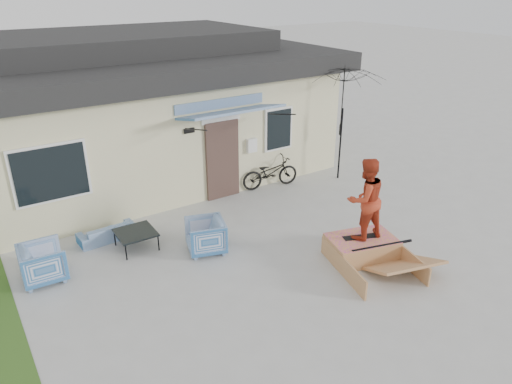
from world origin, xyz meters
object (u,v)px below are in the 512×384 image
skateboard (361,236)px  coffee_table (136,240)px  armchair_right (206,234)px  skater (365,198)px  loveseat (107,230)px  armchair_left (43,261)px  skate_ramp (361,248)px  patio_umbrella (342,120)px  bicycle (270,169)px

skateboard → coffee_table: bearing=163.5°
armchair_right → skater: skater is taller
loveseat → armchair_left: bearing=27.3°
skate_ramp → patio_umbrella: bearing=68.7°
armchair_right → patio_umbrella: 5.61m
loveseat → skater: 5.72m
bicycle → skater: bearing=-178.1°
skate_ramp → skateboard: size_ratio=2.34×
bicycle → patio_umbrella: 2.46m
skateboard → skater: (0.00, 0.00, 0.89)m
skater → loveseat: bearing=-33.9°
bicycle → skateboard: 4.13m
loveseat → armchair_right: (1.63, -1.67, 0.15)m
coffee_table → bicycle: size_ratio=0.48×
armchair_left → skater: skater is taller
loveseat → skateboard: (4.25, -3.66, 0.23)m
coffee_table → skater: skater is taller
patio_umbrella → skater: size_ratio=1.52×
patio_umbrella → skateboard: patio_umbrella is taller
loveseat → skateboard: bearing=135.9°
bicycle → patio_umbrella: (2.06, -0.55, 1.22)m
coffee_table → skateboard: 4.83m
loveseat → coffee_table: bearing=116.6°
loveseat → armchair_right: armchair_right is taller
armchair_left → skater: 6.46m
coffee_table → skater: bearing=-37.5°
skate_ramp → skater: 1.14m
bicycle → skateboard: bicycle is taller
armchair_left → skate_ramp: bearing=-113.8°
armchair_right → skate_ramp: size_ratio=0.44×
loveseat → bicycle: (4.78, 0.43, 0.28)m
coffee_table → skate_ramp: (3.82, -2.98, 0.03)m
armchair_left → skateboard: bearing=-113.4°
bicycle → patio_umbrella: bearing=-95.6°
armchair_right → armchair_left: bearing=-87.0°
armchair_left → skateboard: 6.39m
armchair_left → armchair_right: size_ratio=1.02×
armchair_right → skateboard: armchair_right is taller
loveseat → coffee_table: loveseat is taller
armchair_left → skate_ramp: size_ratio=0.45×
armchair_right → patio_umbrella: (5.22, 1.55, 1.35)m
coffee_table → patio_umbrella: bearing=5.4°
armchair_right → skateboard: (2.62, -1.99, 0.08)m
armchair_right → patio_umbrella: patio_umbrella is taller
armchair_right → bicycle: (3.15, 2.10, 0.13)m
skater → patio_umbrella: bearing=-119.4°
armchair_right → bicycle: bearing=140.6°
armchair_right → skateboard: 3.29m
armchair_right → coffee_table: size_ratio=1.00×
armchair_left → patio_umbrella: size_ratio=0.31×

